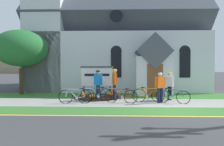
# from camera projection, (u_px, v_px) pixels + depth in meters

# --- Properties ---
(ground) EXTENTS (140.00, 140.00, 0.00)m
(ground) POSITION_uv_depth(u_px,v_px,m) (159.00, 97.00, 13.18)
(ground) COLOR #3D3D3F
(sidewalk_slab) EXTENTS (32.00, 2.61, 0.01)m
(sidewalk_slab) POSITION_uv_depth(u_px,v_px,m) (115.00, 102.00, 11.27)
(sidewalk_slab) COLOR #99968E
(sidewalk_slab) RESTS_ON ground
(grass_verge) EXTENTS (32.00, 1.61, 0.01)m
(grass_verge) POSITION_uv_depth(u_px,v_px,m) (114.00, 111.00, 9.16)
(grass_verge) COLOR #38722D
(grass_verge) RESTS_ON ground
(church_lawn) EXTENTS (24.00, 2.72, 0.01)m
(church_lawn) POSITION_uv_depth(u_px,v_px,m) (116.00, 96.00, 13.94)
(church_lawn) COLOR #38722D
(church_lawn) RESTS_ON ground
(curb_paint_stripe) EXTENTS (28.00, 0.16, 0.01)m
(curb_paint_stripe) POSITION_uv_depth(u_px,v_px,m) (114.00, 116.00, 8.20)
(curb_paint_stripe) COLOR yellow
(curb_paint_stripe) RESTS_ON ground
(church_building) EXTENTS (14.52, 12.26, 12.40)m
(church_building) POSITION_uv_depth(u_px,v_px,m) (113.00, 40.00, 20.09)
(church_building) COLOR silver
(church_building) RESTS_ON ground
(church_sign) EXTENTS (2.08, 0.24, 1.96)m
(church_sign) POSITION_uv_depth(u_px,v_px,m) (97.00, 77.00, 13.29)
(church_sign) COLOR #474C56
(church_sign) RESTS_ON ground
(flower_bed) EXTENTS (2.70, 2.70, 0.34)m
(flower_bed) POSITION_uv_depth(u_px,v_px,m) (96.00, 97.00, 12.98)
(flower_bed) COLOR #382319
(flower_bed) RESTS_ON ground
(bicycle_silver) EXTENTS (1.71, 0.52, 0.82)m
(bicycle_silver) POSITION_uv_depth(u_px,v_px,m) (97.00, 95.00, 11.60)
(bicycle_silver) COLOR black
(bicycle_silver) RESTS_ON ground
(bicycle_orange) EXTENTS (1.66, 0.73, 0.82)m
(bicycle_orange) POSITION_uv_depth(u_px,v_px,m) (172.00, 96.00, 11.09)
(bicycle_orange) COLOR black
(bicycle_orange) RESTS_ON ground
(bicycle_blue) EXTENTS (1.74, 0.47, 0.80)m
(bicycle_blue) POSITION_uv_depth(u_px,v_px,m) (121.00, 96.00, 11.14)
(bicycle_blue) COLOR black
(bicycle_blue) RESTS_ON ground
(bicycle_black) EXTENTS (1.77, 0.10, 0.83)m
(bicycle_black) POSITION_uv_depth(u_px,v_px,m) (148.00, 95.00, 11.47)
(bicycle_black) COLOR black
(bicycle_black) RESTS_ON ground
(bicycle_green) EXTENTS (1.74, 0.12, 0.82)m
(bicycle_green) POSITION_uv_depth(u_px,v_px,m) (75.00, 96.00, 10.98)
(bicycle_green) COLOR black
(bicycle_green) RESTS_ON ground
(cyclist_in_green_jersey) EXTENTS (0.32, 0.75, 1.79)m
(cyclist_in_green_jersey) POSITION_uv_depth(u_px,v_px,m) (115.00, 82.00, 12.07)
(cyclist_in_green_jersey) COLOR #191E38
(cyclist_in_green_jersey) RESTS_ON ground
(cyclist_in_white_jersey) EXTENTS (0.38, 0.69, 1.60)m
(cyclist_in_white_jersey) POSITION_uv_depth(u_px,v_px,m) (170.00, 84.00, 12.08)
(cyclist_in_white_jersey) COLOR black
(cyclist_in_white_jersey) RESTS_ON ground
(cyclist_in_blue_jersey) EXTENTS (0.53, 0.55, 1.73)m
(cyclist_in_blue_jersey) POSITION_uv_depth(u_px,v_px,m) (98.00, 82.00, 12.14)
(cyclist_in_blue_jersey) COLOR #2D2D33
(cyclist_in_blue_jersey) RESTS_ON ground
(cyclist_in_yellow_jersey) EXTENTS (0.60, 0.41, 1.61)m
(cyclist_in_yellow_jersey) POSITION_uv_depth(u_px,v_px,m) (160.00, 85.00, 11.12)
(cyclist_in_yellow_jersey) COLOR #191E38
(cyclist_in_yellow_jersey) RESTS_ON ground
(roadside_conifer) EXTENTS (3.82, 3.82, 6.40)m
(roadside_conifer) POSITION_uv_depth(u_px,v_px,m) (192.00, 42.00, 18.78)
(roadside_conifer) COLOR #4C3823
(roadside_conifer) RESTS_ON ground
(yard_deciduous_tree) EXTENTS (3.66, 3.66, 4.46)m
(yard_deciduous_tree) POSITION_uv_depth(u_px,v_px,m) (21.00, 48.00, 14.68)
(yard_deciduous_tree) COLOR #3D2D1E
(yard_deciduous_tree) RESTS_ON ground
(distant_hill) EXTENTS (86.14, 40.17, 25.12)m
(distant_hill) POSITION_uv_depth(u_px,v_px,m) (90.00, 72.00, 78.82)
(distant_hill) COLOR #847A5B
(distant_hill) RESTS_ON ground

